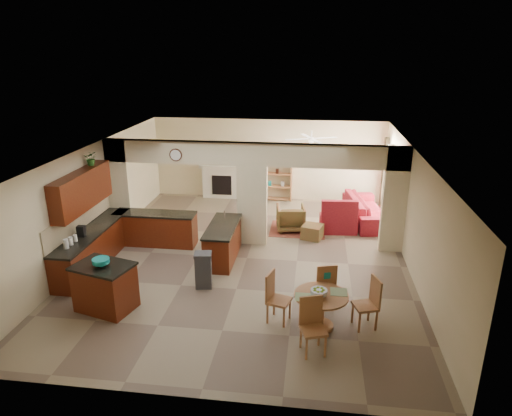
# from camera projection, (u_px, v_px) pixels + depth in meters

# --- Properties ---
(floor) EXTENTS (10.00, 10.00, 0.00)m
(floor) POSITION_uv_depth(u_px,v_px,m) (247.00, 258.00, 11.71)
(floor) COLOR #817259
(floor) RESTS_ON ground
(ceiling) EXTENTS (10.00, 10.00, 0.00)m
(ceiling) POSITION_uv_depth(u_px,v_px,m) (246.00, 151.00, 10.77)
(ceiling) COLOR white
(ceiling) RESTS_ON wall_back
(wall_back) EXTENTS (8.00, 0.00, 8.00)m
(wall_back) POSITION_uv_depth(u_px,v_px,m) (268.00, 160.00, 15.92)
(wall_back) COLOR beige
(wall_back) RESTS_ON floor
(wall_front) EXTENTS (8.00, 0.00, 8.00)m
(wall_front) POSITION_uv_depth(u_px,v_px,m) (195.00, 321.00, 6.57)
(wall_front) COLOR beige
(wall_front) RESTS_ON floor
(wall_left) EXTENTS (0.00, 10.00, 10.00)m
(wall_left) POSITION_uv_depth(u_px,v_px,m) (93.00, 200.00, 11.73)
(wall_left) COLOR beige
(wall_left) RESTS_ON floor
(wall_right) EXTENTS (0.00, 10.00, 10.00)m
(wall_right) POSITION_uv_depth(u_px,v_px,m) (414.00, 214.00, 10.76)
(wall_right) COLOR beige
(wall_right) RESTS_ON floor
(partition_left_pier) EXTENTS (0.60, 0.25, 2.80)m
(partition_left_pier) POSITION_uv_depth(u_px,v_px,m) (120.00, 189.00, 12.63)
(partition_left_pier) COLOR beige
(partition_left_pier) RESTS_ON floor
(partition_center_pier) EXTENTS (0.80, 0.25, 2.20)m
(partition_center_pier) POSITION_uv_depth(u_px,v_px,m) (252.00, 205.00, 12.28)
(partition_center_pier) COLOR beige
(partition_center_pier) RESTS_ON floor
(partition_right_pier) EXTENTS (0.60, 0.25, 2.80)m
(partition_right_pier) POSITION_uv_depth(u_px,v_px,m) (394.00, 200.00, 11.73)
(partition_right_pier) COLOR beige
(partition_right_pier) RESTS_ON floor
(partition_header) EXTENTS (8.00, 0.25, 0.60)m
(partition_header) POSITION_uv_depth(u_px,v_px,m) (252.00, 154.00, 11.81)
(partition_header) COLOR beige
(partition_header) RESTS_ON partition_center_pier
(kitchen_counter) EXTENTS (2.52, 3.29, 1.48)m
(kitchen_counter) POSITION_uv_depth(u_px,v_px,m) (120.00, 239.00, 11.72)
(kitchen_counter) COLOR #480F08
(kitchen_counter) RESTS_ON floor
(upper_cabinets) EXTENTS (0.35, 2.40, 0.90)m
(upper_cabinets) POSITION_uv_depth(u_px,v_px,m) (82.00, 190.00, 10.79)
(upper_cabinets) COLOR #480F08
(upper_cabinets) RESTS_ON wall_left
(peninsula) EXTENTS (0.70, 1.85, 0.91)m
(peninsula) POSITION_uv_depth(u_px,v_px,m) (223.00, 242.00, 11.52)
(peninsula) COLOR #480F08
(peninsula) RESTS_ON floor
(wall_clock) EXTENTS (0.34, 0.03, 0.34)m
(wall_clock) POSITION_uv_depth(u_px,v_px,m) (176.00, 155.00, 11.93)
(wall_clock) COLOR #472517
(wall_clock) RESTS_ON partition_header
(rug) EXTENTS (1.60, 1.30, 0.01)m
(rug) POSITION_uv_depth(u_px,v_px,m) (297.00, 229.00, 13.53)
(rug) COLOR brown
(rug) RESTS_ON floor
(fireplace) EXTENTS (1.60, 0.35, 1.20)m
(fireplace) POSITION_uv_depth(u_px,v_px,m) (222.00, 181.00, 16.22)
(fireplace) COLOR beige
(fireplace) RESTS_ON floor
(shelving_unit) EXTENTS (1.00, 0.32, 1.80)m
(shelving_unit) POSITION_uv_depth(u_px,v_px,m) (277.00, 175.00, 15.87)
(shelving_unit) COLOR #955D33
(shelving_unit) RESTS_ON floor
(window_a) EXTENTS (0.02, 0.90, 1.90)m
(window_a) POSITION_uv_depth(u_px,v_px,m) (396.00, 193.00, 12.98)
(window_a) COLOR white
(window_a) RESTS_ON wall_right
(window_b) EXTENTS (0.02, 0.90, 1.90)m
(window_b) POSITION_uv_depth(u_px,v_px,m) (388.00, 177.00, 14.57)
(window_b) COLOR white
(window_b) RESTS_ON wall_right
(glazed_door) EXTENTS (0.02, 0.70, 2.10)m
(glazed_door) POSITION_uv_depth(u_px,v_px,m) (391.00, 189.00, 13.82)
(glazed_door) COLOR white
(glazed_door) RESTS_ON wall_right
(drape_a_left) EXTENTS (0.10, 0.28, 2.30)m
(drape_a_left) POSITION_uv_depth(u_px,v_px,m) (398.00, 199.00, 12.42)
(drape_a_left) COLOR #381B16
(drape_a_left) RESTS_ON wall_right
(drape_a_right) EXTENTS (0.10, 0.28, 2.30)m
(drape_a_right) POSITION_uv_depth(u_px,v_px,m) (392.00, 187.00, 13.54)
(drape_a_right) COLOR #381B16
(drape_a_right) RESTS_ON wall_right
(drape_b_left) EXTENTS (0.10, 0.28, 2.30)m
(drape_b_left) POSITION_uv_depth(u_px,v_px,m) (389.00, 182.00, 14.01)
(drape_b_left) COLOR #381B16
(drape_b_left) RESTS_ON wall_right
(drape_b_right) EXTENTS (0.10, 0.28, 2.30)m
(drape_b_right) POSITION_uv_depth(u_px,v_px,m) (384.00, 172.00, 15.13)
(drape_b_right) COLOR #381B16
(drape_b_right) RESTS_ON wall_right
(ceiling_fan) EXTENTS (1.00, 1.00, 0.10)m
(ceiling_fan) POSITION_uv_depth(u_px,v_px,m) (311.00, 139.00, 13.48)
(ceiling_fan) COLOR white
(ceiling_fan) RESTS_ON ceiling
(kitchen_island) EXTENTS (1.32, 1.09, 0.99)m
(kitchen_island) POSITION_uv_depth(u_px,v_px,m) (105.00, 287.00, 9.30)
(kitchen_island) COLOR #480F08
(kitchen_island) RESTS_ON floor
(teal_bowl) EXTENTS (0.34, 0.34, 0.16)m
(teal_bowl) POSITION_uv_depth(u_px,v_px,m) (101.00, 262.00, 9.07)
(teal_bowl) COLOR #138685
(teal_bowl) RESTS_ON kitchen_island
(trash_can) EXTENTS (0.41, 0.36, 0.77)m
(trash_can) POSITION_uv_depth(u_px,v_px,m) (203.00, 271.00, 10.19)
(trash_can) COLOR #302F32
(trash_can) RESTS_ON floor
(dining_table) EXTENTS (1.04, 1.04, 0.71)m
(dining_table) POSITION_uv_depth(u_px,v_px,m) (321.00, 305.00, 8.68)
(dining_table) COLOR #955D33
(dining_table) RESTS_ON floor
(fruit_bowl) EXTENTS (0.31, 0.31, 0.17)m
(fruit_bowl) POSITION_uv_depth(u_px,v_px,m) (319.00, 293.00, 8.51)
(fruit_bowl) COLOR #75A222
(fruit_bowl) RESTS_ON dining_table
(sofa) EXTENTS (2.72, 1.41, 0.76)m
(sofa) POSITION_uv_depth(u_px,v_px,m) (367.00, 209.00, 14.10)
(sofa) COLOR maroon
(sofa) RESTS_ON floor
(chaise) EXTENTS (1.10, 0.93, 0.41)m
(chaise) POSITION_uv_depth(u_px,v_px,m) (338.00, 224.00, 13.43)
(chaise) COLOR maroon
(chaise) RESTS_ON floor
(armchair) EXTENTS (0.91, 0.93, 0.75)m
(armchair) POSITION_uv_depth(u_px,v_px,m) (291.00, 218.00, 13.41)
(armchair) COLOR maroon
(armchair) RESTS_ON floor
(ottoman) EXTENTS (0.66, 0.66, 0.39)m
(ottoman) POSITION_uv_depth(u_px,v_px,m) (312.00, 232.00, 12.87)
(ottoman) COLOR maroon
(ottoman) RESTS_ON floor
(plant) EXTENTS (0.38, 0.36, 0.35)m
(plant) POSITION_uv_depth(u_px,v_px,m) (91.00, 158.00, 11.16)
(plant) COLOR #154512
(plant) RESTS_ON upper_cabinets
(chair_north) EXTENTS (0.53, 0.53, 1.02)m
(chair_north) POSITION_uv_depth(u_px,v_px,m) (325.00, 284.00, 9.29)
(chair_north) COLOR #955D33
(chair_north) RESTS_ON floor
(chair_east) EXTENTS (0.53, 0.53, 1.02)m
(chair_east) POSITION_uv_depth(u_px,v_px,m) (370.00, 301.00, 8.69)
(chair_east) COLOR #955D33
(chair_east) RESTS_ON floor
(chair_south) EXTENTS (0.53, 0.53, 1.02)m
(chair_south) POSITION_uv_depth(u_px,v_px,m) (312.00, 323.00, 8.00)
(chair_south) COLOR #955D33
(chair_south) RESTS_ON floor
(chair_west) EXTENTS (0.52, 0.52, 1.02)m
(chair_west) POSITION_uv_depth(u_px,v_px,m) (275.00, 295.00, 8.88)
(chair_west) COLOR #955D33
(chair_west) RESTS_ON floor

